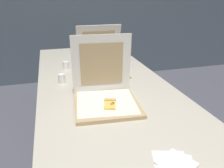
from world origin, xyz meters
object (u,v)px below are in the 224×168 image
pizza_box_front (105,95)px  napkin_pile (174,163)px  cup_white_far (66,65)px  pizza_box_middle (102,66)px  cup_white_mid (62,79)px  table (103,88)px

pizza_box_front → napkin_pile: (0.14, -0.60, -0.05)m
cup_white_far → napkin_pile: cup_white_far is taller
cup_white_far → napkin_pile: 1.40m
pizza_box_middle → cup_white_far: pizza_box_middle is taller
cup_white_far → pizza_box_middle: bearing=-31.3°
pizza_box_middle → napkin_pile: (0.02, -1.18, -0.05)m
pizza_box_middle → cup_white_mid: 0.39m
cup_white_far → napkin_pile: size_ratio=0.34×
pizza_box_middle → cup_white_far: 0.34m
table → cup_white_far: bearing=120.5°
table → cup_white_far: size_ratio=35.30×
table → pizza_box_middle: (0.05, 0.24, 0.10)m
cup_white_far → table: bearing=-59.5°
cup_white_mid → napkin_pile: size_ratio=0.34×
cup_white_far → napkin_pile: bearing=-77.0°
table → pizza_box_middle: 0.26m
table → napkin_pile: size_ratio=12.14×
pizza_box_middle → table: bearing=-101.1°
pizza_box_middle → cup_white_far: (-0.29, 0.18, -0.02)m
cup_white_mid → napkin_pile: 1.09m
table → cup_white_far: 0.49m
pizza_box_middle → cup_white_mid: pizza_box_middle is taller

